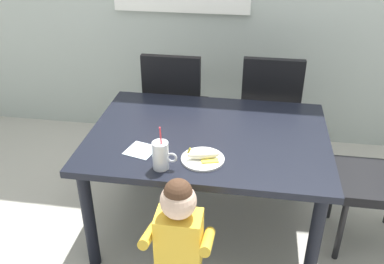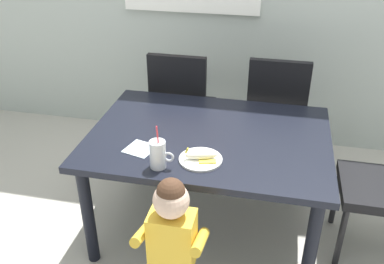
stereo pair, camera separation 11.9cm
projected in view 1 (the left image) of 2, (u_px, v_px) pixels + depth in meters
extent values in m
plane|color=#B7B2A8|center=(206.00, 225.00, 2.84)|extent=(24.00, 24.00, 0.00)
cube|color=black|center=(208.00, 137.00, 2.50)|extent=(1.40, 1.01, 0.04)
cylinder|color=black|center=(89.00, 219.00, 2.40)|extent=(0.07, 0.07, 0.67)
cylinder|color=black|center=(314.00, 244.00, 2.23)|extent=(0.07, 0.07, 0.67)
cylinder|color=black|center=(131.00, 143.00, 3.13)|extent=(0.07, 0.07, 0.67)
cylinder|color=black|center=(303.00, 157.00, 2.96)|extent=(0.07, 0.07, 0.67)
cube|color=black|center=(177.00, 110.00, 3.34)|extent=(0.44, 0.44, 0.06)
cube|color=black|center=(171.00, 88.00, 3.03)|extent=(0.42, 0.05, 0.48)
cylinder|color=black|center=(204.00, 127.00, 3.59)|extent=(0.04, 0.04, 0.42)
cylinder|color=black|center=(160.00, 124.00, 3.65)|extent=(0.04, 0.04, 0.42)
cylinder|color=black|center=(197.00, 150.00, 3.27)|extent=(0.04, 0.04, 0.42)
cylinder|color=black|center=(149.00, 146.00, 3.32)|extent=(0.04, 0.04, 0.42)
cube|color=black|center=(268.00, 113.00, 3.29)|extent=(0.44, 0.44, 0.06)
cube|color=black|center=(272.00, 92.00, 2.98)|extent=(0.42, 0.05, 0.48)
cylinder|color=black|center=(289.00, 130.00, 3.54)|extent=(0.04, 0.04, 0.42)
cylinder|color=black|center=(243.00, 127.00, 3.60)|extent=(0.04, 0.04, 0.42)
cylinder|color=black|center=(291.00, 154.00, 3.22)|extent=(0.04, 0.04, 0.42)
cylinder|color=black|center=(240.00, 150.00, 3.27)|extent=(0.04, 0.04, 0.42)
cube|color=black|center=(376.00, 182.00, 2.51)|extent=(0.44, 0.44, 0.06)
cylinder|color=black|center=(332.00, 192.00, 2.82)|extent=(0.04, 0.04, 0.42)
cylinder|color=black|center=(340.00, 231.00, 2.49)|extent=(0.04, 0.04, 0.42)
cube|color=gold|center=(179.00, 240.00, 2.04)|extent=(0.22, 0.15, 0.30)
sphere|color=beige|center=(178.00, 201.00, 1.92)|extent=(0.17, 0.17, 0.17)
sphere|color=#472D1E|center=(178.00, 193.00, 1.90)|extent=(0.13, 0.13, 0.13)
cylinder|color=gold|center=(149.00, 235.00, 2.02)|extent=(0.05, 0.24, 0.13)
cylinder|color=gold|center=(208.00, 241.00, 1.98)|extent=(0.05, 0.24, 0.13)
cylinder|color=silver|center=(161.00, 155.00, 2.15)|extent=(0.08, 0.08, 0.15)
cylinder|color=beige|center=(161.00, 160.00, 2.16)|extent=(0.07, 0.07, 0.08)
torus|color=silver|center=(172.00, 158.00, 2.14)|extent=(0.06, 0.01, 0.06)
cylinder|color=#E5333F|center=(161.00, 145.00, 2.11)|extent=(0.01, 0.04, 0.22)
cylinder|color=white|center=(203.00, 159.00, 2.25)|extent=(0.23, 0.23, 0.01)
ellipsoid|color=#F4EAC6|center=(203.00, 155.00, 2.23)|extent=(0.18, 0.09, 0.04)
cube|color=yellow|center=(210.00, 161.00, 2.21)|extent=(0.10, 0.05, 0.01)
cube|color=yellow|center=(206.00, 154.00, 2.27)|extent=(0.10, 0.05, 0.01)
cylinder|color=yellow|center=(189.00, 151.00, 2.21)|extent=(0.03, 0.02, 0.03)
cube|color=silver|center=(141.00, 150.00, 2.33)|extent=(0.18, 0.18, 0.00)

